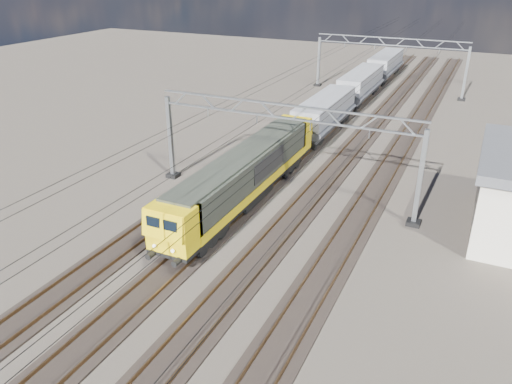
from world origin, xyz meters
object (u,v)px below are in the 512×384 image
at_px(catenary_gantry_mid, 282,148).
at_px(locomotive, 246,173).
at_px(hopper_wagon_third, 385,64).
at_px(hopper_wagon_lead, 325,112).
at_px(catenary_gantry_far, 389,63).
at_px(hopper_wagon_mid, 361,83).

distance_m(catenary_gantry_mid, locomotive, 3.09).
height_order(catenary_gantry_mid, locomotive, catenary_gantry_mid).
bearing_deg(catenary_gantry_mid, hopper_wagon_third, 92.58).
height_order(locomotive, hopper_wagon_lead, locomotive).
bearing_deg(hopper_wagon_lead, hopper_wagon_third, 90.00).
xyz_separation_m(catenary_gantry_far, locomotive, (-2.00, -37.75, -1.58)).
bearing_deg(catenary_gantry_mid, catenary_gantry_far, 90.00).
distance_m(catenary_gantry_far, locomotive, 37.83).
bearing_deg(locomotive, catenary_gantry_mid, 41.12).
relative_size(catenary_gantry_far, hopper_wagon_third, 1.53).
height_order(catenary_gantry_far, hopper_wagon_lead, catenary_gantry_far).
bearing_deg(hopper_wagon_lead, catenary_gantry_far, 84.30).
xyz_separation_m(catenary_gantry_mid, locomotive, (-2.00, -1.75, -1.58)).
bearing_deg(locomotive, hopper_wagon_mid, 90.00).
height_order(catenary_gantry_mid, catenary_gantry_far, same).
height_order(hopper_wagon_mid, hopper_wagon_third, same).
distance_m(catenary_gantry_mid, hopper_wagon_mid, 30.26).
xyz_separation_m(catenary_gantry_mid, hopper_wagon_mid, (-2.00, 30.15, -1.67)).
bearing_deg(hopper_wagon_lead, hopper_wagon_mid, 90.00).
height_order(catenary_gantry_far, hopper_wagon_third, catenary_gantry_far).
xyz_separation_m(catenary_gantry_far, hopper_wagon_third, (-2.00, 8.35, -1.67)).
relative_size(catenary_gantry_far, hopper_wagon_mid, 1.53).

